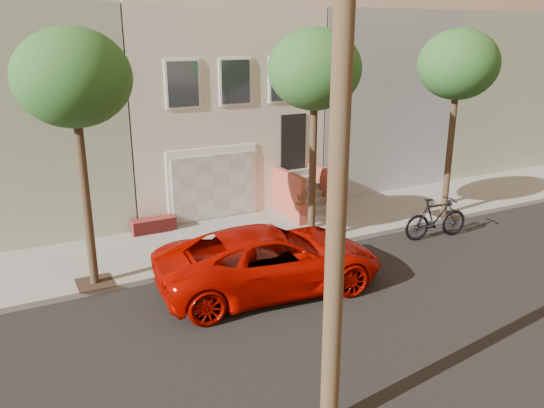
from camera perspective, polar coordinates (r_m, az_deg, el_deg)
ground at (r=13.51m, az=9.21°, el=-10.42°), size 90.00×90.00×0.00m
sidewalk at (r=17.64m, az=-1.14°, el=-3.06°), size 40.00×3.70×0.15m
house_row at (r=22.06m, az=-8.09°, el=10.50°), size 33.10×11.70×7.00m
tree_left at (r=13.51m, az=-20.17°, el=12.15°), size 2.70×2.57×6.30m
tree_mid at (r=15.77m, az=4.52°, el=13.76°), size 2.70×2.57×6.30m
tree_right at (r=19.25m, az=18.97°, el=13.57°), size 2.70×2.57×6.30m
pickup_truck at (r=13.81m, az=-0.18°, el=-5.82°), size 6.01×3.19×1.61m
motorcycle at (r=17.97m, az=16.85°, el=-1.42°), size 2.31×0.94×1.35m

